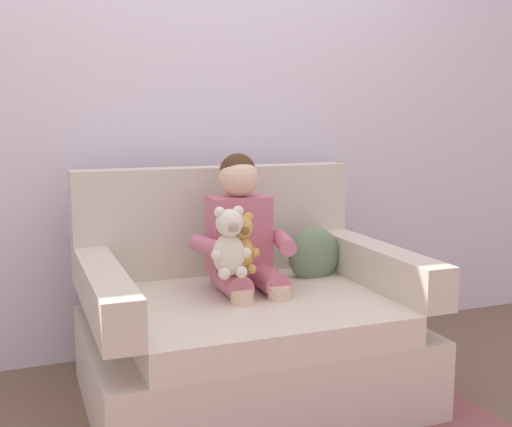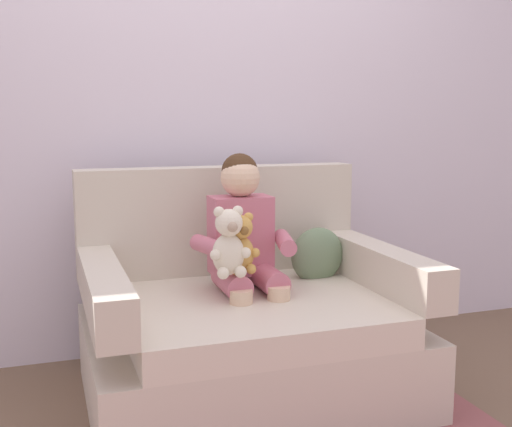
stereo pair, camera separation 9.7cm
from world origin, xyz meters
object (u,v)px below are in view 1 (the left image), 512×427
seated_child (244,241)px  throw_pillow (314,255)px  plush_honey (241,245)px  armchair (244,327)px  plush_cream (229,244)px

seated_child → throw_pillow: seated_child is taller
plush_honey → throw_pillow: 0.51m
plush_honey → throw_pillow: size_ratio=0.94×
plush_honey → armchair: bearing=54.9°
armchair → plush_honey: 0.39m
armchair → seated_child: bearing=70.1°
armchair → plush_cream: bearing=-131.8°
armchair → plush_cream: size_ratio=4.70×
seated_child → throw_pillow: size_ratio=3.17×
armchair → plush_honey: size_ratio=5.38×
seated_child → armchair: bearing=-117.5°
plush_honey → plush_cream: (-0.06, -0.04, 0.02)m
seated_child → plush_honey: seated_child is taller
armchair → seated_child: (0.02, 0.05, 0.36)m
armchair → throw_pillow: bearing=20.5°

